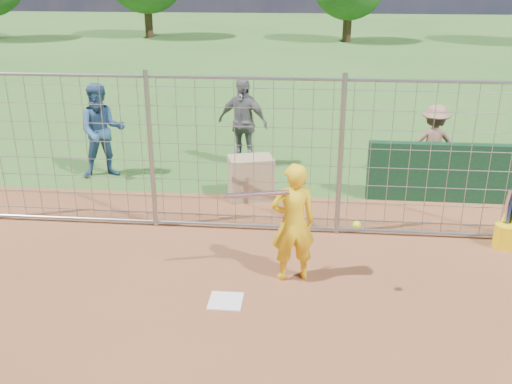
# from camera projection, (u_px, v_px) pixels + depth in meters

# --- Properties ---
(ground) EXTENTS (100.00, 100.00, 0.00)m
(ground) POSITION_uv_depth(u_px,v_px,m) (228.00, 293.00, 7.58)
(ground) COLOR #2D591E
(ground) RESTS_ON ground
(home_plate) EXTENTS (0.43, 0.43, 0.02)m
(home_plate) POSITION_uv_depth(u_px,v_px,m) (226.00, 301.00, 7.39)
(home_plate) COLOR silver
(home_plate) RESTS_ON ground
(dugout_wall) EXTENTS (2.60, 0.20, 1.10)m
(dugout_wall) POSITION_uv_depth(u_px,v_px,m) (439.00, 172.00, 10.41)
(dugout_wall) COLOR #11381E
(dugout_wall) RESTS_ON ground
(batter) EXTENTS (0.70, 0.55, 1.69)m
(batter) POSITION_uv_depth(u_px,v_px,m) (293.00, 223.00, 7.65)
(batter) COLOR yellow
(batter) RESTS_ON ground
(bystander_a) EXTENTS (1.14, 1.02, 1.93)m
(bystander_a) POSITION_uv_depth(u_px,v_px,m) (102.00, 131.00, 11.49)
(bystander_a) COLOR navy
(bystander_a) RESTS_ON ground
(bystander_b) EXTENTS (1.22, 0.82, 1.93)m
(bystander_b) POSITION_uv_depth(u_px,v_px,m) (242.00, 123.00, 12.10)
(bystander_b) COLOR slate
(bystander_b) RESTS_ON ground
(bystander_c) EXTENTS (1.04, 0.64, 1.56)m
(bystander_c) POSITION_uv_depth(u_px,v_px,m) (433.00, 144.00, 11.33)
(bystander_c) COLOR #966652
(bystander_c) RESTS_ON ground
(equipment_bin) EXTENTS (0.92, 0.75, 0.80)m
(equipment_bin) POSITION_uv_depth(u_px,v_px,m) (251.00, 178.00, 10.58)
(equipment_bin) COLOR tan
(equipment_bin) RESTS_ON ground
(equipment_in_play) EXTENTS (1.75, 0.36, 0.39)m
(equipment_in_play) POSITION_uv_depth(u_px,v_px,m) (280.00, 201.00, 7.26)
(equipment_in_play) COLOR silver
(equipment_in_play) RESTS_ON ground
(bucket_with_bats) EXTENTS (0.34, 0.34, 0.98)m
(bucket_with_bats) POSITION_uv_depth(u_px,v_px,m) (505.00, 232.00, 8.75)
(bucket_with_bats) COLOR yellow
(bucket_with_bats) RESTS_ON ground
(backstop_fence) EXTENTS (9.08, 0.08, 2.60)m
(backstop_fence) POSITION_uv_depth(u_px,v_px,m) (244.00, 157.00, 8.97)
(backstop_fence) COLOR gray
(backstop_fence) RESTS_ON ground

